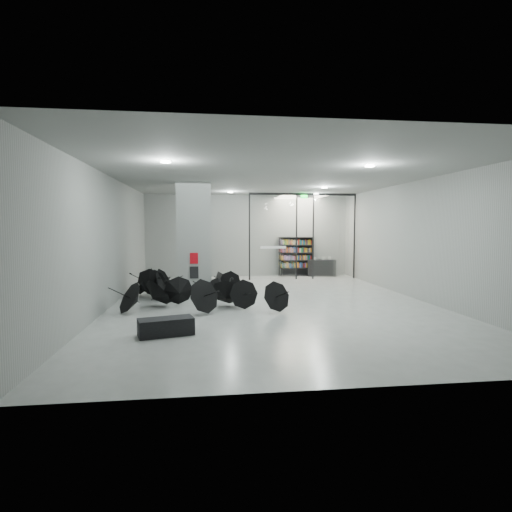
{
  "coord_description": "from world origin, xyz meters",
  "views": [
    {
      "loc": [
        -2.08,
        -12.66,
        2.45
      ],
      "look_at": [
        -0.3,
        1.5,
        1.4
      ],
      "focal_mm": 27.99,
      "sensor_mm": 36.0,
      "label": 1
    }
  ],
  "objects": [
    {
      "name": "umbrella_cluster",
      "position": [
        -2.69,
        0.27,
        0.3
      ],
      "size": [
        5.28,
        4.69,
        1.3
      ],
      "color": "black",
      "rests_on": "ground"
    },
    {
      "name": "glass_partition",
      "position": [
        2.39,
        5.5,
        2.18
      ],
      "size": [
        5.06,
        0.08,
        4.0
      ],
      "color": "silver",
      "rests_on": "ground"
    },
    {
      "name": "bench",
      "position": [
        -2.99,
        -3.61,
        0.2
      ],
      "size": [
        1.31,
        0.83,
        0.39
      ],
      "primitive_type": "cube",
      "rotation": [
        0.0,
        0.0,
        0.27
      ],
      "color": "black",
      "rests_on": "ground"
    },
    {
      "name": "column",
      "position": [
        -2.5,
        2.0,
        2.0
      ],
      "size": [
        1.2,
        1.2,
        4.0
      ],
      "primitive_type": "cube",
      "color": "slate",
      "rests_on": "ground"
    },
    {
      "name": "info_panel",
      "position": [
        -2.5,
        1.38,
        0.85
      ],
      "size": [
        0.3,
        0.03,
        0.42
      ],
      "primitive_type": "cube",
      "color": "black",
      "rests_on": "column"
    },
    {
      "name": "room",
      "position": [
        0.0,
        0.0,
        2.84
      ],
      "size": [
        14.0,
        14.02,
        4.01
      ],
      "color": "gray",
      "rests_on": "ground"
    },
    {
      "name": "shop_counter",
      "position": [
        3.6,
        6.53,
        0.41
      ],
      "size": [
        1.43,
        0.75,
        0.82
      ],
      "primitive_type": "cube",
      "rotation": [
        0.0,
        0.0,
        -0.15
      ],
      "color": "black",
      "rests_on": "ground"
    },
    {
      "name": "exit_sign",
      "position": [
        2.4,
        5.3,
        3.82
      ],
      "size": [
        0.3,
        0.06,
        0.15
      ],
      "primitive_type": "cube",
      "color": "#0CE533",
      "rests_on": "room"
    },
    {
      "name": "fire_cabinet",
      "position": [
        -2.5,
        1.38,
        1.35
      ],
      "size": [
        0.28,
        0.04,
        0.38
      ],
      "primitive_type": "cube",
      "color": "#A50A07",
      "rests_on": "column"
    },
    {
      "name": "bookshelf",
      "position": [
        2.38,
        6.75,
        0.97
      ],
      "size": [
        1.8,
        0.62,
        1.94
      ],
      "primitive_type": null,
      "rotation": [
        0.0,
        0.0,
        -0.16
      ],
      "color": "black",
      "rests_on": "ground"
    }
  ]
}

